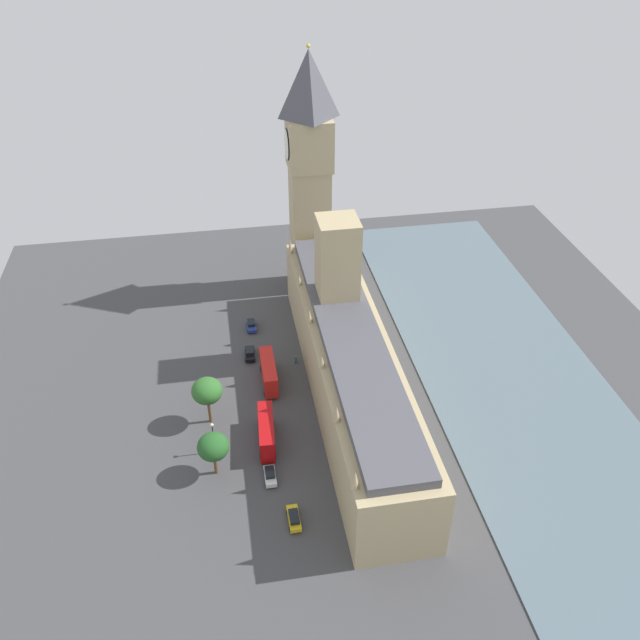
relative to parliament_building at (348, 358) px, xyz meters
The scene contains 14 objects.
ground_plane 8.34m from the parliament_building, 34.03° to the left, with size 140.90×140.90×0.00m, color #424244.
river_thames 32.62m from the parliament_building, behind, with size 34.44×126.81×0.25m, color slate.
parliament_building is the anchor object (origin of this frame).
clock_tower 43.19m from the parliament_building, 88.87° to the right, with size 9.17×9.17×52.72m.
car_blue_midblock 28.79m from the parliament_building, 55.50° to the right, with size 1.93×4.15×1.74m.
car_black_near_tower 22.80m from the parliament_building, 38.63° to the right, with size 2.16×4.49×1.74m.
double_decker_bus_far_end 15.86m from the parliament_building, 19.80° to the right, with size 2.68×10.51×4.75m.
double_decker_bus_opposite_hall 19.86m from the parliament_building, 32.88° to the left, with size 3.17×10.63×4.75m.
car_white_under_trees 25.68m from the parliament_building, 48.33° to the left, with size 1.88×4.15×1.74m.
car_yellow_cab_corner 31.39m from the parliament_building, 63.15° to the left, with size 1.84×4.67×1.74m.
pedestrian_trailing 15.05m from the parliament_building, 51.07° to the right, with size 0.52×0.62×1.67m.
plane_tree_leading 29.39m from the parliament_building, 32.12° to the left, with size 5.08×5.08×8.04m.
plane_tree_by_river_gate 25.56m from the parliament_building, ahead, with size 5.30×5.30×9.33m.
street_lamp_kerbside 27.40m from the parliament_building, 24.04° to the left, with size 0.56×0.56×6.51m.
Camera 1 is at (18.70, 88.74, 81.66)m, focal length 37.06 mm.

